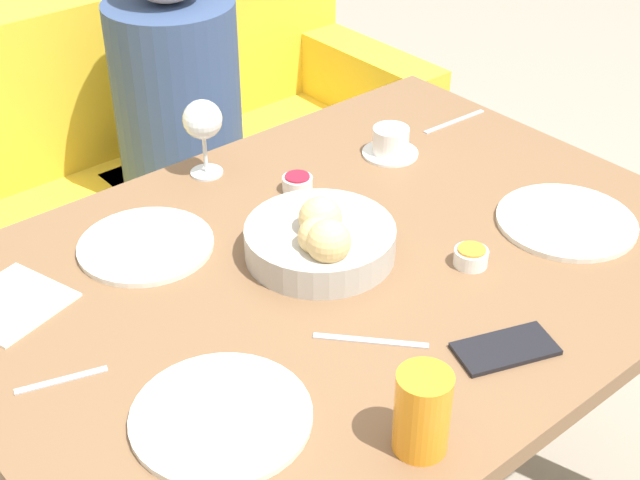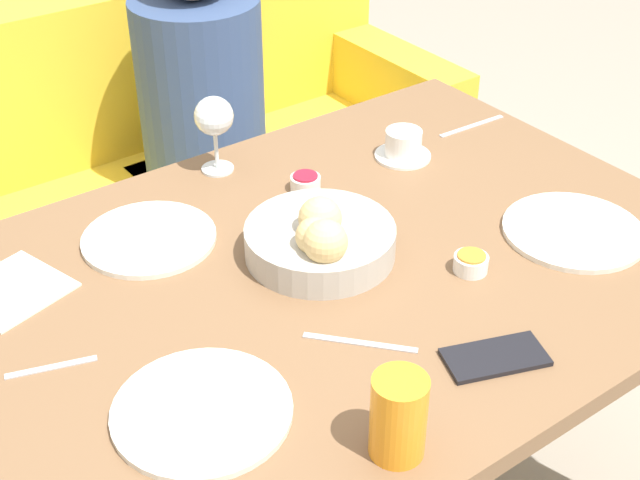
# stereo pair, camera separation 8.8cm
# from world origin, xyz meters

# --- Properties ---
(dining_table) EXTENTS (1.27, 0.94, 0.77)m
(dining_table) POSITION_xyz_m (0.00, 0.00, 0.66)
(dining_table) COLOR brown
(dining_table) RESTS_ON ground_plane
(couch) EXTENTS (1.89, 0.70, 0.87)m
(couch) POSITION_xyz_m (0.04, 1.04, 0.31)
(couch) COLOR gold
(couch) RESTS_ON ground_plane
(seated_person) EXTENTS (0.32, 0.42, 1.13)m
(seated_person) POSITION_xyz_m (0.23, 0.89, 0.48)
(seated_person) COLOR #23232D
(seated_person) RESTS_ON ground_plane
(bread_basket) EXTENTS (0.26, 0.26, 0.11)m
(bread_basket) POSITION_xyz_m (-0.02, 0.03, 0.80)
(bread_basket) COLOR #B2ADA3
(bread_basket) RESTS_ON dining_table
(plate_near_left) EXTENTS (0.25, 0.25, 0.01)m
(plate_near_left) POSITION_xyz_m (-0.37, -0.17, 0.77)
(plate_near_left) COLOR silver
(plate_near_left) RESTS_ON dining_table
(plate_near_right) EXTENTS (0.25, 0.25, 0.01)m
(plate_near_right) POSITION_xyz_m (0.38, -0.17, 0.77)
(plate_near_right) COLOR silver
(plate_near_right) RESTS_ON dining_table
(plate_far_center) EXTENTS (0.23, 0.23, 0.01)m
(plate_far_center) POSITION_xyz_m (-0.24, 0.25, 0.77)
(plate_far_center) COLOR silver
(plate_far_center) RESTS_ON dining_table
(juice_glass) EXTENTS (0.07, 0.07, 0.12)m
(juice_glass) POSITION_xyz_m (-0.20, -0.38, 0.83)
(juice_glass) COLOR orange
(juice_glass) RESTS_ON dining_table
(wine_glass) EXTENTS (0.08, 0.08, 0.16)m
(wine_glass) POSITION_xyz_m (-0.01, 0.39, 0.88)
(wine_glass) COLOR silver
(wine_glass) RESTS_ON dining_table
(coffee_cup) EXTENTS (0.11, 0.11, 0.06)m
(coffee_cup) POSITION_xyz_m (0.32, 0.22, 0.79)
(coffee_cup) COLOR white
(coffee_cup) RESTS_ON dining_table
(jam_bowl_berry) EXTENTS (0.06, 0.06, 0.03)m
(jam_bowl_berry) POSITION_xyz_m (0.09, 0.23, 0.78)
(jam_bowl_berry) COLOR white
(jam_bowl_berry) RESTS_ON dining_table
(jam_bowl_honey) EXTENTS (0.06, 0.06, 0.03)m
(jam_bowl_honey) POSITION_xyz_m (0.16, -0.15, 0.78)
(jam_bowl_honey) COLOR white
(jam_bowl_honey) RESTS_ON dining_table
(fork_silver) EXTENTS (0.12, 0.14, 0.00)m
(fork_silver) POSITION_xyz_m (-0.11, -0.18, 0.77)
(fork_silver) COLOR #B7B7BC
(fork_silver) RESTS_ON dining_table
(knife_silver) EXTENTS (0.17, 0.02, 0.00)m
(knife_silver) POSITION_xyz_m (0.53, 0.23, 0.77)
(knife_silver) COLOR #B7B7BC
(knife_silver) RESTS_ON dining_table
(spoon_coffee) EXTENTS (0.13, 0.05, 0.00)m
(spoon_coffee) POSITION_xyz_m (-0.50, 0.04, 0.77)
(spoon_coffee) COLOR #B7B7BC
(spoon_coffee) RESTS_ON dining_table
(napkin) EXTENTS (0.19, 0.19, 0.00)m
(napkin) POSITION_xyz_m (-0.48, 0.25, 0.77)
(napkin) COLOR silver
(napkin) RESTS_ON dining_table
(cell_phone) EXTENTS (0.17, 0.12, 0.01)m
(cell_phone) POSITION_xyz_m (0.03, -0.33, 0.77)
(cell_phone) COLOR black
(cell_phone) RESTS_ON dining_table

